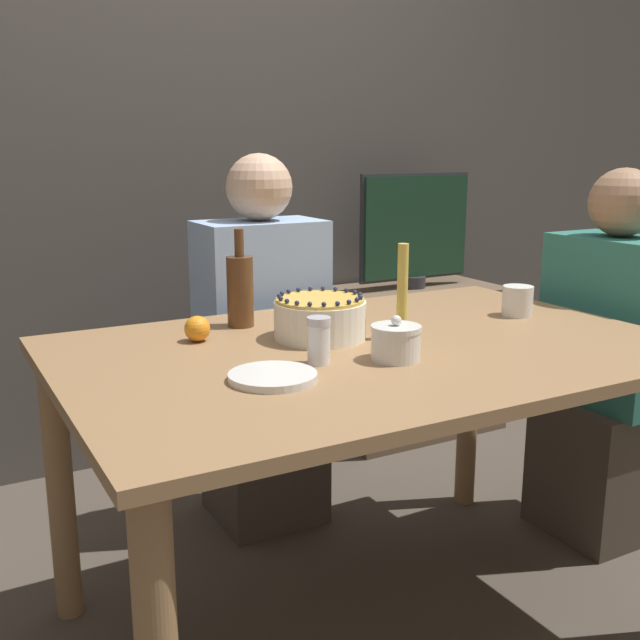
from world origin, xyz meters
The scene contains 16 objects.
ground_plane centered at (0.00, 0.00, 0.00)m, with size 12.00×12.00×0.00m, color #4C4238.
wall_behind centered at (0.00, 1.40, 1.30)m, with size 8.00×0.05×2.60m.
dining_table centered at (0.00, 0.00, 0.66)m, with size 1.50×1.00×0.77m.
cake centered at (-0.08, 0.12, 0.83)m, with size 0.23×0.23×0.12m.
sugar_bowl centered at (-0.02, -0.13, 0.82)m, with size 0.12×0.12×0.10m.
sugar_shaker centered at (-0.19, -0.08, 0.83)m, with size 0.05×0.05×0.11m.
plate_stack centered at (-0.33, -0.14, 0.78)m, with size 0.19×0.19×0.02m.
candle centered at (0.10, 0.02, 0.87)m, with size 0.06×0.06×0.24m.
bottle centered at (-0.20, 0.34, 0.88)m, with size 0.07×0.07×0.26m.
cup centered at (0.54, 0.08, 0.82)m, with size 0.09×0.09×0.09m.
orange_fruit_0 centered at (-0.36, 0.24, 0.81)m, with size 0.06×0.06×0.06m.
orange_fruit_1 centered at (-0.01, 0.34, 0.81)m, with size 0.07×0.07×0.07m.
person_man_blue_shirt centered at (0.02, 0.70, 0.54)m, with size 0.40×0.34×1.23m.
person_woman_floral centered at (0.95, 0.08, 0.52)m, with size 0.34×0.40×1.19m.
side_cabinet centered at (0.95, 1.13, 0.32)m, with size 0.75×0.45×0.65m.
tv_monitor centered at (0.95, 1.14, 0.90)m, with size 0.55×0.10×0.49m.
Camera 1 is at (-0.96, -1.49, 1.25)m, focal length 42.00 mm.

